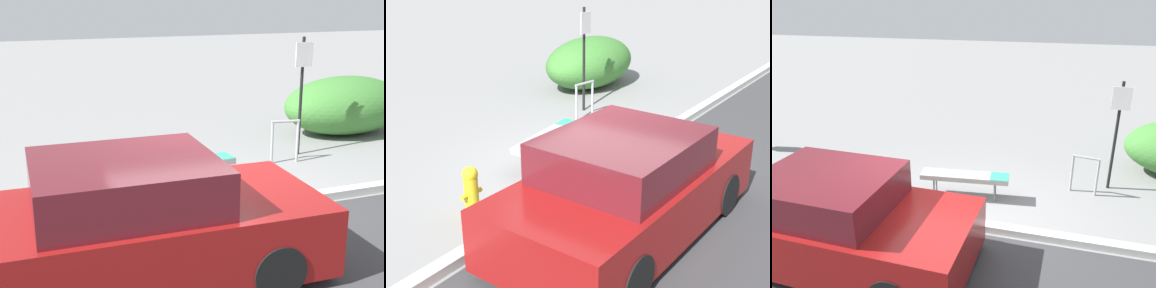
{
  "view_description": "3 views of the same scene",
  "coord_description": "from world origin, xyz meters",
  "views": [
    {
      "loc": [
        -2.66,
        -6.57,
        3.13
      ],
      "look_at": [
        -0.19,
        0.11,
        1.08
      ],
      "focal_mm": 50.0,
      "sensor_mm": 36.0,
      "label": 1
    },
    {
      "loc": [
        -6.81,
        -4.35,
        3.66
      ],
      "look_at": [
        -0.65,
        -0.04,
        0.76
      ],
      "focal_mm": 50.0,
      "sensor_mm": 36.0,
      "label": 2
    },
    {
      "loc": [
        1.77,
        -5.46,
        3.8
      ],
      "look_at": [
        -0.16,
        1.48,
        0.97
      ],
      "focal_mm": 35.0,
      "sensor_mm": 36.0,
      "label": 3
    }
  ],
  "objects": [
    {
      "name": "shrub_hedge",
      "position": [
        4.66,
        3.28,
        0.65
      ],
      "size": [
        2.97,
        1.79,
        1.3
      ],
      "color": "#3D7A33",
      "rests_on": "ground_plane"
    },
    {
      "name": "fire_hydrant",
      "position": [
        -2.2,
        0.67,
        0.41
      ],
      "size": [
        0.36,
        0.22,
        0.77
      ],
      "color": "gold",
      "rests_on": "ground_plane"
    },
    {
      "name": "curb",
      "position": [
        0.0,
        0.0,
        0.07
      ],
      "size": [
        60.0,
        0.2,
        0.13
      ],
      "color": "#B7B7B2",
      "rests_on": "ground_plane"
    },
    {
      "name": "bench",
      "position": [
        -0.01,
        1.02,
        0.46
      ],
      "size": [
        1.78,
        0.56,
        0.52
      ],
      "rotation": [
        0.0,
        0.0,
        0.11
      ],
      "color": "gray",
      "rests_on": "ground_plane"
    },
    {
      "name": "parked_car_near",
      "position": [
        -1.35,
        -1.31,
        0.65
      ],
      "size": [
        4.1,
        1.93,
        1.42
      ],
      "rotation": [
        0.0,
        0.0,
        -0.02
      ],
      "color": "black",
      "rests_on": "ground_plane"
    },
    {
      "name": "ground_plane",
      "position": [
        0.0,
        0.0,
        0.0
      ],
      "size": [
        60.0,
        60.0,
        0.0
      ],
      "primitive_type": "plane",
      "color": "gray"
    },
    {
      "name": "sign_post",
      "position": [
        2.83,
        2.22,
        1.38
      ],
      "size": [
        0.36,
        0.08,
        2.3
      ],
      "color": "black",
      "rests_on": "ground_plane"
    },
    {
      "name": "bike_rack",
      "position": [
        2.3,
        1.85,
        0.5
      ],
      "size": [
        0.55,
        0.14,
        0.83
      ],
      "rotation": [
        0.0,
        0.0,
        -0.16
      ],
      "color": "#99999E",
      "rests_on": "ground_plane"
    }
  ]
}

